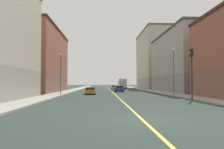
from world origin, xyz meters
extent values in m
plane|color=#293731|center=(0.00, 0.00, 0.00)|extent=(400.00, 400.00, 0.00)
cube|color=#9E9B93|center=(9.63, 49.00, 0.07)|extent=(2.99, 168.00, 0.15)
cube|color=#9E9B93|center=(-9.63, 49.00, 0.07)|extent=(2.99, 168.00, 0.15)
cube|color=#E5D14C|center=(0.00, 49.00, 0.01)|extent=(0.16, 154.00, 0.01)
cube|color=gray|center=(15.39, 38.18, 1.78)|extent=(8.52, 25.23, 3.56)
cube|color=#9E9993|center=(15.39, 38.18, 8.00)|extent=(8.52, 25.23, 8.87)
cube|color=#474442|center=(15.39, 38.18, 12.63)|extent=(8.82, 25.53, 0.40)
cube|color=#9D9688|center=(15.39, 66.86, 1.74)|extent=(8.52, 24.64, 3.49)
cube|color=#BCB29E|center=(15.39, 66.86, 11.10)|extent=(8.52, 24.64, 15.23)
cube|color=#545047|center=(15.39, 66.86, 18.91)|extent=(8.82, 24.94, 0.40)
cube|color=brown|center=(-15.39, 37.45, 1.95)|extent=(8.52, 23.66, 3.90)
cube|color=#93513D|center=(-15.39, 37.45, 8.29)|extent=(8.52, 23.66, 8.79)
cube|color=#42241B|center=(-15.39, 37.45, 12.89)|extent=(8.82, 23.96, 0.40)
cylinder|color=#2D2D2D|center=(7.74, 13.11, 2.42)|extent=(0.16, 0.16, 4.84)
cube|color=black|center=(7.74, 13.11, 5.29)|extent=(0.28, 0.32, 0.90)
sphere|color=#320404|center=(7.58, 13.11, 5.56)|extent=(0.20, 0.20, 0.20)
sphere|color=orange|center=(7.58, 13.11, 5.28)|extent=(0.20, 0.20, 0.20)
sphere|color=black|center=(7.58, 13.11, 5.00)|extent=(0.20, 0.20, 0.20)
cylinder|color=#4C4C51|center=(8.74, 23.05, 3.53)|extent=(0.14, 0.14, 6.75)
sphere|color=#EAEACC|center=(8.74, 23.05, 7.05)|extent=(0.36, 0.36, 0.36)
cylinder|color=#4C4C51|center=(-8.74, 25.46, 3.27)|extent=(0.14, 0.14, 6.23)
sphere|color=#EAEACC|center=(-8.74, 25.46, 6.53)|extent=(0.36, 0.36, 0.36)
cube|color=orange|center=(-4.17, 28.08, 0.50)|extent=(1.87, 4.57, 0.56)
cube|color=black|center=(-4.17, 28.13, 0.99)|extent=(1.58, 2.29, 0.41)
cylinder|color=black|center=(-4.99, 29.45, 0.32)|extent=(0.24, 0.65, 0.64)
cylinder|color=black|center=(-3.45, 29.50, 0.32)|extent=(0.24, 0.65, 0.64)
cylinder|color=black|center=(-4.89, 26.65, 0.32)|extent=(0.24, 0.65, 0.64)
cylinder|color=black|center=(-3.35, 26.71, 0.32)|extent=(0.24, 0.65, 0.64)
cube|color=gold|center=(1.33, 54.75, 0.50)|extent=(1.93, 4.16, 0.55)
cube|color=black|center=(1.33, 54.81, 0.98)|extent=(1.66, 2.17, 0.42)
cylinder|color=black|center=(0.46, 56.00, 0.32)|extent=(0.24, 0.65, 0.64)
cylinder|color=black|center=(2.12, 56.04, 0.32)|extent=(0.24, 0.65, 0.64)
cylinder|color=black|center=(0.53, 53.45, 0.32)|extent=(0.24, 0.65, 0.64)
cylinder|color=black|center=(2.19, 53.50, 0.32)|extent=(0.24, 0.65, 0.64)
cube|color=#23389E|center=(1.52, 38.78, 0.53)|extent=(1.94, 4.65, 0.61)
cube|color=black|center=(1.52, 38.88, 1.06)|extent=(1.64, 2.15, 0.46)
cylinder|color=black|center=(0.66, 40.17, 0.32)|extent=(0.24, 0.65, 0.64)
cylinder|color=black|center=(2.28, 40.23, 0.32)|extent=(0.24, 0.65, 0.64)
cylinder|color=black|center=(0.76, 37.33, 0.32)|extent=(0.24, 0.65, 0.64)
cylinder|color=black|center=(2.38, 37.38, 0.32)|extent=(0.24, 0.65, 0.64)
cube|color=beige|center=(4.29, 66.88, 1.37)|extent=(2.25, 2.18, 2.04)
cube|color=silver|center=(4.29, 62.76, 1.80)|extent=(2.25, 5.13, 2.70)
cylinder|color=black|center=(3.26, 66.49, 0.45)|extent=(0.30, 0.90, 0.90)
cylinder|color=black|center=(5.31, 66.49, 0.45)|extent=(0.30, 0.90, 0.90)
cylinder|color=black|center=(3.26, 61.67, 0.45)|extent=(0.30, 0.90, 0.90)
cylinder|color=black|center=(5.31, 61.67, 0.45)|extent=(0.30, 0.90, 0.90)
camera|label=1|loc=(-2.14, -12.76, 1.98)|focal=38.27mm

